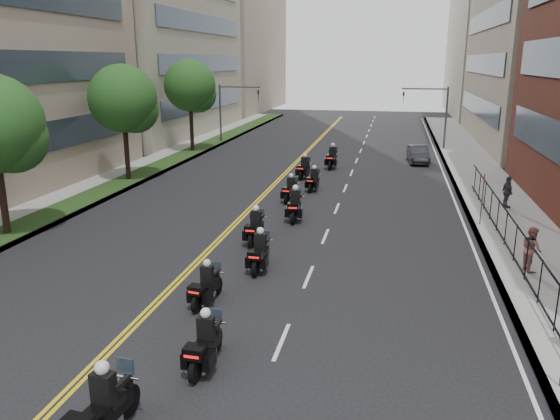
% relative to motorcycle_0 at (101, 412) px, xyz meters
% --- Properties ---
extents(sidewalk_right, '(4.00, 90.00, 0.15)m').
position_rel_motorcycle_0_xyz_m(sidewalk_right, '(11.64, 25.00, -0.66)').
color(sidewalk_right, gray).
rests_on(sidewalk_right, ground).
extents(sidewalk_left, '(4.00, 90.00, 0.15)m').
position_rel_motorcycle_0_xyz_m(sidewalk_left, '(-12.36, 25.00, -0.66)').
color(sidewalk_left, gray).
rests_on(sidewalk_left, ground).
extents(grass_strip, '(2.00, 90.00, 0.04)m').
position_rel_motorcycle_0_xyz_m(grass_strip, '(-11.56, 25.00, -0.57)').
color(grass_strip, '#1B3A15').
rests_on(grass_strip, sidewalk_left).
extents(building_right_far, '(15.00, 28.00, 26.00)m').
position_rel_motorcycle_0_xyz_m(building_right_far, '(21.14, 78.00, 12.26)').
color(building_right_far, '#ACA48A').
rests_on(building_right_far, ground).
extents(building_left_far, '(16.00, 28.00, 26.00)m').
position_rel_motorcycle_0_xyz_m(building_left_far, '(-22.36, 78.00, 12.26)').
color(building_left_far, gray).
rests_on(building_left_far, ground).
extents(iron_fence, '(0.05, 28.00, 1.50)m').
position_rel_motorcycle_0_xyz_m(iron_fence, '(10.64, 12.00, 0.17)').
color(iron_fence, black).
rests_on(iron_fence, sidewalk_right).
extents(street_trees, '(4.40, 38.40, 7.98)m').
position_rel_motorcycle_0_xyz_m(street_trees, '(-11.40, 18.60, 4.39)').
color(street_trees, black).
rests_on(street_trees, ground).
extents(traffic_signal_right, '(4.09, 0.20, 5.60)m').
position_rel_motorcycle_0_xyz_m(traffic_signal_right, '(9.18, 42.00, 2.96)').
color(traffic_signal_right, '#3F3F44').
rests_on(traffic_signal_right, ground).
extents(traffic_signal_left, '(4.09, 0.20, 5.60)m').
position_rel_motorcycle_0_xyz_m(traffic_signal_left, '(-9.90, 42.00, 2.96)').
color(traffic_signal_left, '#3F3F44').
rests_on(traffic_signal_left, ground).
extents(motorcycle_0, '(0.71, 2.53, 1.87)m').
position_rel_motorcycle_0_xyz_m(motorcycle_0, '(0.00, 0.00, 0.00)').
color(motorcycle_0, black).
rests_on(motorcycle_0, ground).
extents(motorcycle_1, '(0.52, 2.24, 1.65)m').
position_rel_motorcycle_0_xyz_m(motorcycle_1, '(1.14, 3.26, -0.09)').
color(motorcycle_1, black).
rests_on(motorcycle_1, ground).
extents(motorcycle_2, '(0.63, 2.09, 1.55)m').
position_rel_motorcycle_0_xyz_m(motorcycle_2, '(-0.13, 6.96, -0.13)').
color(motorcycle_2, black).
rests_on(motorcycle_2, ground).
extents(motorcycle_3, '(0.52, 2.28, 1.69)m').
position_rel_motorcycle_0_xyz_m(motorcycle_3, '(0.87, 10.33, -0.07)').
color(motorcycle_3, black).
rests_on(motorcycle_3, ground).
extents(motorcycle_4, '(0.53, 2.31, 1.71)m').
position_rel_motorcycle_0_xyz_m(motorcycle_4, '(-0.09, 13.42, -0.06)').
color(motorcycle_4, black).
rests_on(motorcycle_4, ground).
extents(motorcycle_5, '(0.62, 2.45, 1.81)m').
position_rel_motorcycle_0_xyz_m(motorcycle_5, '(0.99, 17.33, -0.02)').
color(motorcycle_5, black).
rests_on(motorcycle_5, ground).
extents(motorcycle_6, '(0.63, 2.20, 1.62)m').
position_rel_motorcycle_0_xyz_m(motorcycle_6, '(0.05, 21.01, -0.10)').
color(motorcycle_6, black).
rests_on(motorcycle_6, ground).
extents(motorcycle_7, '(0.63, 2.15, 1.59)m').
position_rel_motorcycle_0_xyz_m(motorcycle_7, '(0.96, 23.93, -0.11)').
color(motorcycle_7, black).
rests_on(motorcycle_7, ground).
extents(motorcycle_8, '(0.68, 2.31, 1.71)m').
position_rel_motorcycle_0_xyz_m(motorcycle_8, '(-0.22, 27.43, -0.06)').
color(motorcycle_8, black).
rests_on(motorcycle_8, ground).
extents(motorcycle_9, '(0.64, 2.55, 1.88)m').
position_rel_motorcycle_0_xyz_m(motorcycle_9, '(1.26, 31.42, 0.01)').
color(motorcycle_9, black).
rests_on(motorcycle_9, ground).
extents(parked_sedan, '(1.75, 4.18, 1.34)m').
position_rel_motorcycle_0_xyz_m(parked_sedan, '(7.65, 35.11, -0.07)').
color(parked_sedan, black).
rests_on(parked_sedan, ground).
extents(pedestrian_b, '(0.85, 0.98, 1.72)m').
position_rel_motorcycle_0_xyz_m(pedestrian_b, '(11.02, 12.02, 0.27)').
color(pedestrian_b, '#8B554C').
rests_on(pedestrian_b, sidewalk_right).
extents(pedestrian_c, '(0.67, 1.09, 1.72)m').
position_rel_motorcycle_0_xyz_m(pedestrian_c, '(11.85, 21.52, 0.27)').
color(pedestrian_c, '#38383F').
rests_on(pedestrian_c, sidewalk_right).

